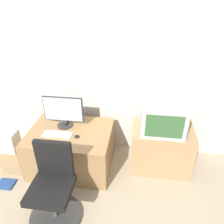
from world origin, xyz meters
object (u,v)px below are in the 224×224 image
mouse (77,136)px  office_chair (53,191)px  cardboard_box_lower (14,160)px  book (6,184)px  main_monitor (63,112)px  crt_tv (163,117)px  keyboard (58,134)px

mouse → office_chair: size_ratio=0.07×
cardboard_box_lower → book: size_ratio=1.75×
main_monitor → office_chair: bearing=-80.8°
mouse → crt_tv: crt_tv is taller
book → mouse: bearing=22.5°
crt_tv → office_chair: crt_tv is taller
office_chair → book: (-0.77, 0.28, -0.34)m
main_monitor → book: 1.14m
main_monitor → crt_tv: 1.24m
office_chair → book: office_chair is taller
keyboard → mouse: 0.25m
keyboard → cardboard_box_lower: bearing=-169.2°
crt_tv → office_chair: (-1.09, -0.89, -0.42)m
mouse → main_monitor: bearing=133.9°
mouse → cardboard_box_lower: bearing=-173.6°
keyboard → mouse: bearing=-4.3°
mouse → office_chair: bearing=-97.3°
mouse → book: mouse is taller
book → crt_tv: bearing=18.0°
keyboard → cardboard_box_lower: 0.72m
main_monitor → keyboard: (-0.03, -0.21, -0.20)m
main_monitor → office_chair: (0.14, -0.87, -0.41)m
main_monitor → mouse: size_ratio=8.42×
keyboard → book: (-0.60, -0.37, -0.55)m
keyboard → office_chair: (0.17, -0.66, -0.21)m
crt_tv → office_chair: bearing=-140.9°
main_monitor → keyboard: size_ratio=1.44×
office_chair → mouse: bearing=82.7°
office_chair → main_monitor: bearing=99.2°
crt_tv → keyboard: bearing=-169.5°
main_monitor → cardboard_box_lower: 0.91m
keyboard → crt_tv: (1.26, 0.23, 0.22)m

